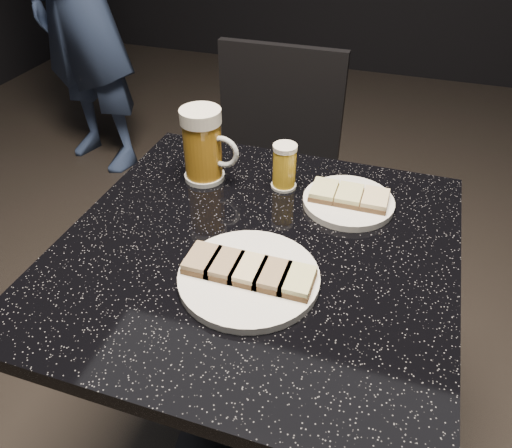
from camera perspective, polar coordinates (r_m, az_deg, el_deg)
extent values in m
cylinder|color=white|center=(0.82, -0.82, -6.11)|extent=(0.23, 0.23, 0.01)
cylinder|color=white|center=(1.01, 10.50, 2.49)|extent=(0.18, 0.18, 0.01)
cylinder|color=black|center=(1.17, 0.00, -16.83)|extent=(0.10, 0.10, 0.69)
cube|color=black|center=(0.90, 0.00, -3.27)|extent=(0.70, 0.70, 0.03)
cylinder|color=silver|center=(1.08, -5.88, 5.50)|extent=(0.09, 0.09, 0.01)
cylinder|color=#BB7E1E|center=(1.05, -6.11, 8.51)|extent=(0.08, 0.08, 0.12)
cylinder|color=white|center=(1.02, -6.38, 12.15)|extent=(0.08, 0.08, 0.03)
torus|color=silver|center=(1.03, -3.87, 8.22)|extent=(0.07, 0.01, 0.07)
cylinder|color=silver|center=(1.05, 3.17, 4.43)|extent=(0.05, 0.05, 0.01)
cylinder|color=yellow|center=(1.03, 3.25, 6.48)|extent=(0.05, 0.05, 0.08)
cylinder|color=white|center=(1.01, 3.34, 8.73)|extent=(0.05, 0.05, 0.01)
cube|color=black|center=(1.55, 0.80, 3.04)|extent=(0.39, 0.39, 0.04)
cylinder|color=black|center=(1.63, -6.63, -5.99)|extent=(0.03, 0.03, 0.43)
cylinder|color=black|center=(1.55, 4.83, -8.57)|extent=(0.03, 0.03, 0.43)
cylinder|color=black|center=(1.86, -2.65, 0.68)|extent=(0.03, 0.03, 0.43)
cylinder|color=black|center=(1.79, 7.37, -1.25)|extent=(0.03, 0.03, 0.43)
cube|color=black|center=(1.59, 2.82, 13.10)|extent=(0.39, 0.03, 0.39)
cube|color=#4C3521|center=(0.84, -6.13, -4.27)|extent=(0.05, 0.07, 0.01)
cube|color=#8C7251|center=(0.83, -6.18, -3.79)|extent=(0.05, 0.07, 0.01)
cube|color=#4C3521|center=(0.83, -3.52, -4.88)|extent=(0.05, 0.07, 0.01)
cube|color=#8C7251|center=(0.82, -3.55, -4.39)|extent=(0.05, 0.07, 0.01)
cube|color=#4C3521|center=(0.82, -0.83, -5.50)|extent=(0.05, 0.07, 0.01)
cube|color=beige|center=(0.81, -0.84, -5.01)|extent=(0.05, 0.07, 0.01)
cube|color=#4C3521|center=(0.81, 1.93, -6.12)|extent=(0.05, 0.07, 0.01)
cube|color=#8C7251|center=(0.80, 1.95, -5.63)|extent=(0.05, 0.07, 0.01)
cube|color=#4C3521|center=(0.80, 4.76, -6.74)|extent=(0.05, 0.07, 0.01)
cube|color=#D1D184|center=(0.79, 4.79, -6.25)|extent=(0.05, 0.07, 0.01)
cube|color=#4C3521|center=(1.01, 7.75, 3.58)|extent=(0.05, 0.07, 0.01)
cube|color=#D1D184|center=(1.00, 7.80, 4.04)|extent=(0.05, 0.07, 0.01)
cube|color=#4C3521|center=(1.00, 10.58, 3.05)|extent=(0.05, 0.07, 0.01)
cube|color=#D1D184|center=(1.00, 10.64, 3.50)|extent=(0.05, 0.07, 0.01)
cube|color=#4C3521|center=(1.00, 13.42, 2.50)|extent=(0.05, 0.07, 0.01)
cube|color=beige|center=(1.00, 13.50, 2.95)|extent=(0.05, 0.07, 0.01)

